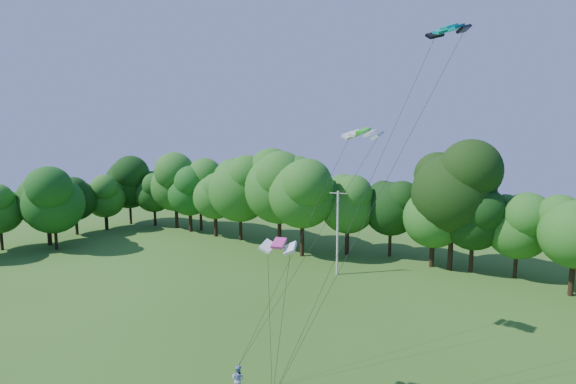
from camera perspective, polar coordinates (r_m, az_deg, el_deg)
The scene contains 8 objects.
utility_pole at distance 47.38m, azimuth 6.30°, elevation -5.10°, with size 1.75×0.52×8.92m.
kite_flyer_right at distance 28.21m, azimuth -6.37°, elevation -22.53°, with size 0.81×0.63×1.67m, color #9AACD6.
kite_teal at distance 28.53m, azimuth 19.79°, elevation 19.14°, with size 2.63×1.94×0.46m.
kite_green at distance 31.04m, azimuth 9.53°, elevation 7.68°, with size 2.82×1.52×0.46m.
kite_pink at distance 23.84m, azimuth -1.18°, elevation -6.50°, with size 2.07×1.35×0.44m.
tree_back_west at distance 68.69m, azimuth -12.39°, elevation 0.34°, with size 7.12×7.12×10.35m.
tree_back_center at distance 51.11m, azimuth 20.27°, elevation 0.20°, with size 9.67×9.67×14.06m.
tree_flank_west at distance 64.04m, azimuth -27.70°, elevation -0.02°, with size 8.17×8.17×11.88m.
Camera 1 is at (15.11, -12.88, 15.00)m, focal length 28.00 mm.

